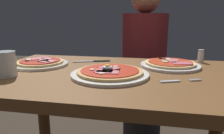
{
  "coord_description": "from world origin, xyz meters",
  "views": [
    {
      "loc": [
        0.15,
        -0.85,
        0.95
      ],
      "look_at": [
        -0.0,
        -0.03,
        0.75
      ],
      "focal_mm": 33.68,
      "sensor_mm": 36.0,
      "label": 1
    }
  ],
  "objects_px": {
    "water_glass_near": "(6,66)",
    "salt_shaker": "(201,56)",
    "pizza_across_left": "(41,63)",
    "diner_person": "(143,72)",
    "pizza_across_right": "(170,64)",
    "dining_table": "(114,100)",
    "pizza_foreground": "(110,73)",
    "knife": "(94,61)",
    "fork": "(177,81)"
  },
  "relations": [
    {
      "from": "water_glass_near",
      "to": "salt_shaker",
      "type": "height_order",
      "value": "water_glass_near"
    },
    {
      "from": "pizza_across_left",
      "to": "diner_person",
      "type": "height_order",
      "value": "diner_person"
    },
    {
      "from": "pizza_across_right",
      "to": "water_glass_near",
      "type": "distance_m",
      "value": 0.71
    },
    {
      "from": "dining_table",
      "to": "pizza_foreground",
      "type": "xyz_separation_m",
      "value": [
        -0.01,
        -0.06,
        0.14
      ]
    },
    {
      "from": "pizza_foreground",
      "to": "salt_shaker",
      "type": "bearing_deg",
      "value": 40.53
    },
    {
      "from": "dining_table",
      "to": "water_glass_near",
      "type": "distance_m",
      "value": 0.46
    },
    {
      "from": "knife",
      "to": "water_glass_near",
      "type": "bearing_deg",
      "value": -126.58
    },
    {
      "from": "knife",
      "to": "diner_person",
      "type": "relative_size",
      "value": 0.16
    },
    {
      "from": "knife",
      "to": "fork",
      "type": "bearing_deg",
      "value": -36.58
    },
    {
      "from": "pizza_foreground",
      "to": "pizza_across_left",
      "type": "distance_m",
      "value": 0.39
    },
    {
      "from": "pizza_across_left",
      "to": "salt_shaker",
      "type": "distance_m",
      "value": 0.81
    },
    {
      "from": "pizza_across_left",
      "to": "diner_person",
      "type": "bearing_deg",
      "value": 51.78
    },
    {
      "from": "pizza_foreground",
      "to": "water_glass_near",
      "type": "distance_m",
      "value": 0.41
    },
    {
      "from": "dining_table",
      "to": "knife",
      "type": "height_order",
      "value": "knife"
    },
    {
      "from": "salt_shaker",
      "to": "fork",
      "type": "bearing_deg",
      "value": -112.03
    },
    {
      "from": "dining_table",
      "to": "salt_shaker",
      "type": "distance_m",
      "value": 0.52
    },
    {
      "from": "knife",
      "to": "pizza_across_left",
      "type": "bearing_deg",
      "value": -149.55
    },
    {
      "from": "pizza_foreground",
      "to": "salt_shaker",
      "type": "distance_m",
      "value": 0.54
    },
    {
      "from": "pizza_foreground",
      "to": "fork",
      "type": "height_order",
      "value": "pizza_foreground"
    },
    {
      "from": "diner_person",
      "to": "water_glass_near",
      "type": "bearing_deg",
      "value": 58.42
    },
    {
      "from": "pizza_across_left",
      "to": "salt_shaker",
      "type": "bearing_deg",
      "value": 16.17
    },
    {
      "from": "fork",
      "to": "pizza_foreground",
      "type": "bearing_deg",
      "value": 173.05
    },
    {
      "from": "knife",
      "to": "salt_shaker",
      "type": "relative_size",
      "value": 2.84
    },
    {
      "from": "dining_table",
      "to": "diner_person",
      "type": "relative_size",
      "value": 0.97
    },
    {
      "from": "dining_table",
      "to": "fork",
      "type": "height_order",
      "value": "fork"
    },
    {
      "from": "water_glass_near",
      "to": "knife",
      "type": "distance_m",
      "value": 0.43
    },
    {
      "from": "water_glass_near",
      "to": "pizza_foreground",
      "type": "bearing_deg",
      "value": 12.28
    },
    {
      "from": "knife",
      "to": "diner_person",
      "type": "height_order",
      "value": "diner_person"
    },
    {
      "from": "pizza_across_right",
      "to": "diner_person",
      "type": "relative_size",
      "value": 0.23
    },
    {
      "from": "pizza_across_left",
      "to": "salt_shaker",
      "type": "relative_size",
      "value": 3.92
    },
    {
      "from": "salt_shaker",
      "to": "pizza_across_right",
      "type": "bearing_deg",
      "value": -140.35
    },
    {
      "from": "knife",
      "to": "diner_person",
      "type": "distance_m",
      "value": 0.55
    },
    {
      "from": "pizza_across_right",
      "to": "knife",
      "type": "bearing_deg",
      "value": 173.37
    },
    {
      "from": "pizza_foreground",
      "to": "pizza_across_left",
      "type": "bearing_deg",
      "value": 161.36
    },
    {
      "from": "dining_table",
      "to": "fork",
      "type": "distance_m",
      "value": 0.29
    },
    {
      "from": "pizza_across_right",
      "to": "water_glass_near",
      "type": "bearing_deg",
      "value": -154.84
    },
    {
      "from": "pizza_across_left",
      "to": "water_glass_near",
      "type": "bearing_deg",
      "value": -96.97
    },
    {
      "from": "pizza_across_left",
      "to": "water_glass_near",
      "type": "distance_m",
      "value": 0.21
    },
    {
      "from": "pizza_across_right",
      "to": "diner_person",
      "type": "xyz_separation_m",
      "value": [
        -0.14,
        0.51,
        -0.17
      ]
    },
    {
      "from": "pizza_foreground",
      "to": "diner_person",
      "type": "relative_size",
      "value": 0.26
    },
    {
      "from": "pizza_across_left",
      "to": "salt_shaker",
      "type": "xyz_separation_m",
      "value": [
        0.78,
        0.23,
        0.02
      ]
    },
    {
      "from": "water_glass_near",
      "to": "salt_shaker",
      "type": "xyz_separation_m",
      "value": [
        0.8,
        0.44,
        -0.01
      ]
    },
    {
      "from": "pizza_foreground",
      "to": "pizza_across_left",
      "type": "xyz_separation_m",
      "value": [
        -0.37,
        0.12,
        -0.0
      ]
    },
    {
      "from": "knife",
      "to": "salt_shaker",
      "type": "distance_m",
      "value": 0.56
    },
    {
      "from": "pizza_across_right",
      "to": "salt_shaker",
      "type": "height_order",
      "value": "salt_shaker"
    },
    {
      "from": "salt_shaker",
      "to": "diner_person",
      "type": "xyz_separation_m",
      "value": [
        -0.31,
        0.37,
        -0.2
      ]
    },
    {
      "from": "dining_table",
      "to": "salt_shaker",
      "type": "height_order",
      "value": "salt_shaker"
    },
    {
      "from": "pizza_across_left",
      "to": "pizza_across_right",
      "type": "distance_m",
      "value": 0.62
    },
    {
      "from": "pizza_across_left",
      "to": "fork",
      "type": "bearing_deg",
      "value": -13.99
    },
    {
      "from": "fork",
      "to": "water_glass_near",
      "type": "bearing_deg",
      "value": -175.18
    }
  ]
}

